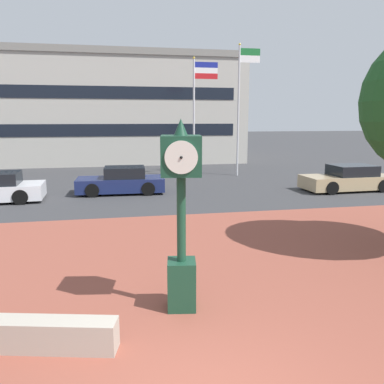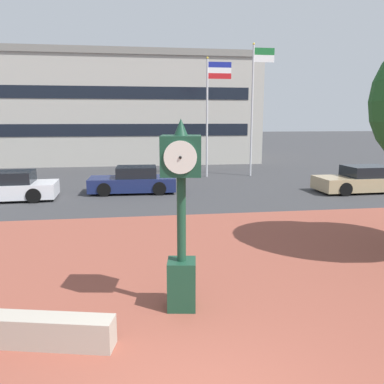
{
  "view_description": "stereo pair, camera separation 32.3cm",
  "coord_description": "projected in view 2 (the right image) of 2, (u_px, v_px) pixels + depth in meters",
  "views": [
    {
      "loc": [
        -0.91,
        -4.07,
        3.58
      ],
      "look_at": [
        0.44,
        2.8,
        2.27
      ],
      "focal_mm": 36.9,
      "sensor_mm": 36.0,
      "label": 1
    },
    {
      "loc": [
        -0.59,
        -4.12,
        3.58
      ],
      "look_at": [
        0.44,
        2.8,
        2.27
      ],
      "focal_mm": 36.9,
      "sensor_mm": 36.0,
      "label": 2
    }
  ],
  "objects": [
    {
      "name": "plaza_brick_paving",
      "position": [
        168.0,
        303.0,
        7.75
      ],
      "size": [
        44.0,
        14.17,
        0.01
      ],
      "primitive_type": "cube",
      "color": "brown",
      "rests_on": "ground"
    },
    {
      "name": "planter_wall",
      "position": [
        15.0,
        330.0,
        6.3
      ],
      "size": [
        3.21,
        1.13,
        0.5
      ],
      "primitive_type": "cube",
      "rotation": [
        0.0,
        0.0,
        -0.23
      ],
      "color": "#ADA393",
      "rests_on": "ground"
    },
    {
      "name": "street_clock",
      "position": [
        181.0,
        209.0,
        7.22
      ],
      "size": [
        0.81,
        0.85,
        3.58
      ],
      "rotation": [
        0.0,
        0.0,
        -0.15
      ],
      "color": "#19422D",
      "rests_on": "ground"
    },
    {
      "name": "car_street_mid",
      "position": [
        363.0,
        180.0,
        19.42
      ],
      "size": [
        4.56,
        2.05,
        1.28
      ],
      "rotation": [
        0.0,
        0.0,
        1.6
      ],
      "color": "tan",
      "rests_on": "ground"
    },
    {
      "name": "car_street_far",
      "position": [
        133.0,
        181.0,
        19.19
      ],
      "size": [
        4.19,
        1.97,
        1.28
      ],
      "rotation": [
        0.0,
        0.0,
        1.54
      ],
      "color": "navy",
      "rests_on": "ground"
    },
    {
      "name": "car_street_distant",
      "position": [
        6.0,
        187.0,
        17.42
      ],
      "size": [
        4.51,
        2.1,
        1.28
      ],
      "rotation": [
        0.0,
        0.0,
        1.61
      ],
      "color": "silver",
      "rests_on": "ground"
    },
    {
      "name": "flagpole_primary",
      "position": [
        210.0,
        107.0,
        23.78
      ],
      "size": [
        1.53,
        0.14,
        7.15
      ],
      "color": "silver",
      "rests_on": "ground"
    },
    {
      "name": "flagpole_secondary",
      "position": [
        254.0,
        101.0,
        24.12
      ],
      "size": [
        1.38,
        0.14,
        8.02
      ],
      "color": "silver",
      "rests_on": "ground"
    },
    {
      "name": "civic_building",
      "position": [
        106.0,
        110.0,
        34.49
      ],
      "size": [
        25.31,
        11.87,
        8.64
      ],
      "color": "#B2ADA3",
      "rests_on": "ground"
    }
  ]
}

